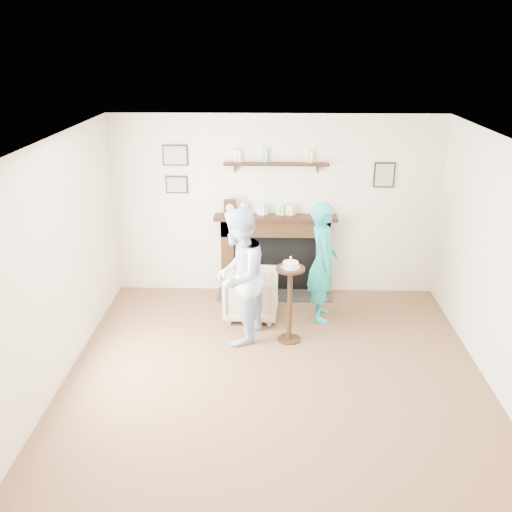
# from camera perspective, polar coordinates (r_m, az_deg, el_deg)

# --- Properties ---
(ground) EXTENTS (5.00, 5.00, 0.00)m
(ground) POSITION_cam_1_polar(r_m,az_deg,el_deg) (6.10, 1.91, -12.97)
(ground) COLOR brown
(ground) RESTS_ON ground
(room_shell) EXTENTS (4.54, 5.02, 2.52)m
(room_shell) POSITION_cam_1_polar(r_m,az_deg,el_deg) (6.03, 2.06, 3.74)
(room_shell) COLOR silver
(room_shell) RESTS_ON ground
(armchair) EXTENTS (0.71, 0.70, 0.62)m
(armchair) POSITION_cam_1_polar(r_m,az_deg,el_deg) (7.52, -0.42, -6.01)
(armchair) COLOR tan
(armchair) RESTS_ON ground
(man) EXTENTS (0.80, 0.93, 1.64)m
(man) POSITION_cam_1_polar(r_m,az_deg,el_deg) (6.98, -1.68, -8.27)
(man) COLOR #C9E5FC
(man) RESTS_ON ground
(woman) EXTENTS (0.38, 0.57, 1.55)m
(woman) POSITION_cam_1_polar(r_m,az_deg,el_deg) (7.54, 6.46, -6.08)
(woman) COLOR #21BDB1
(woman) RESTS_ON ground
(pedestal_table) EXTENTS (0.34, 0.34, 1.08)m
(pedestal_table) POSITION_cam_1_polar(r_m,az_deg,el_deg) (6.67, 3.41, -3.38)
(pedestal_table) COLOR black
(pedestal_table) RESTS_ON ground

